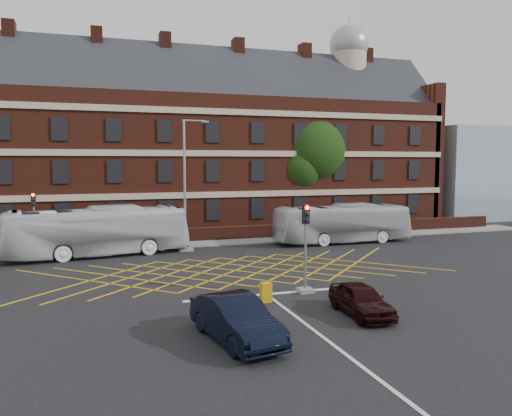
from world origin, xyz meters
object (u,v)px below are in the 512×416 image
object	(u,v)px
bus_right	(342,223)
car_maroon	(361,299)
street_lamp	(186,206)
utility_cabinet	(266,292)
car_navy	(236,319)
deciduous_tree	(309,156)
traffic_light_far	(35,230)
direction_signs	(2,236)
bus_left	(97,231)
traffic_light_near	(305,256)

from	to	relation	value
bus_right	car_maroon	distance (m)	18.63
street_lamp	utility_cabinet	bearing A→B (deg)	-85.74
car_navy	deciduous_tree	distance (m)	31.76
car_navy	car_maroon	distance (m)	5.84
car_maroon	traffic_light_far	bearing A→B (deg)	130.72
traffic_light_far	direction_signs	size ratio (longest dim) A/B	1.94
bus_left	deciduous_tree	bearing A→B (deg)	-73.05
direction_signs	deciduous_tree	bearing A→B (deg)	15.84
bus_right	car_maroon	bearing A→B (deg)	155.22
deciduous_tree	direction_signs	size ratio (longest dim) A/B	4.95
car_navy	traffic_light_far	distance (m)	21.01
bus_right	street_lamp	distance (m)	12.28
bus_right	traffic_light_far	distance (m)	22.15
bus_left	direction_signs	distance (m)	6.36
deciduous_tree	traffic_light_far	world-z (taller)	deciduous_tree
bus_right	deciduous_tree	size ratio (longest dim) A/B	0.99
bus_left	utility_cabinet	distance (m)	15.65
traffic_light_near	traffic_light_far	distance (m)	19.33
traffic_light_near	utility_cabinet	xyz separation A→B (m)	(-2.33, -0.93, -1.33)
traffic_light_near	street_lamp	distance (m)	13.67
bus_right	utility_cabinet	size ratio (longest dim) A/B	12.47
utility_cabinet	traffic_light_far	bearing A→B (deg)	126.39
car_maroon	traffic_light_near	distance (m)	4.19
bus_left	traffic_light_near	distance (m)	16.02
deciduous_tree	utility_cabinet	bearing A→B (deg)	-118.29
traffic_light_near	bus_left	bearing A→B (deg)	125.84
bus_left	traffic_light_far	size ratio (longest dim) A/B	2.79
street_lamp	traffic_light_near	bearing A→B (deg)	-75.59
bus_left	utility_cabinet	size ratio (longest dim) A/B	13.75
car_maroon	utility_cabinet	distance (m)	4.33
deciduous_tree	direction_signs	distance (m)	27.07
deciduous_tree	utility_cabinet	xyz separation A→B (m)	(-12.39, -23.02, -6.41)
car_navy	street_lamp	distance (m)	18.64
bus_left	car_maroon	size ratio (longest dim) A/B	3.12
bus_right	direction_signs	bearing A→B (deg)	86.01
traffic_light_near	utility_cabinet	bearing A→B (deg)	-158.15
street_lamp	utility_cabinet	xyz separation A→B (m)	(1.05, -14.11, -2.75)
bus_right	utility_cabinet	distance (m)	17.71
bus_right	direction_signs	distance (m)	24.32
utility_cabinet	traffic_light_near	bearing A→B (deg)	21.85
bus_right	car_maroon	world-z (taller)	bus_right
bus_left	traffic_light_far	world-z (taller)	traffic_light_far
car_maroon	utility_cabinet	bearing A→B (deg)	138.02
street_lamp	traffic_light_far	bearing A→B (deg)	175.27
bus_right	direction_signs	size ratio (longest dim) A/B	4.92
street_lamp	direction_signs	world-z (taller)	street_lamp
bus_left	bus_right	bearing A→B (deg)	-98.68
bus_left	traffic_light_near	size ratio (longest dim) A/B	2.79
direction_signs	utility_cabinet	world-z (taller)	direction_signs
deciduous_tree	traffic_light_far	xyz separation A→B (m)	(-23.39, -8.09, -5.08)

